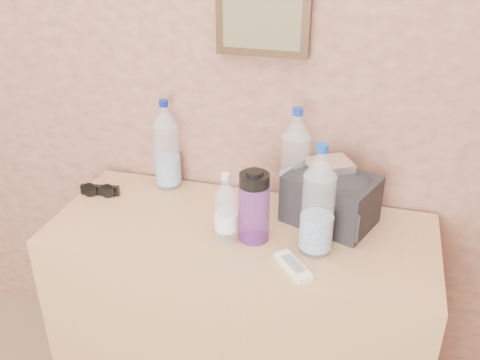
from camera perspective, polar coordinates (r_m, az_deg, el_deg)
name	(u,v)px	position (r m, az deg, el deg)	size (l,w,h in m)	color
picture_frame	(263,16)	(1.74, 2.45, 17.09)	(0.30, 0.03, 0.25)	#382311
dresser	(241,319)	(1.98, 0.09, -14.59)	(1.24, 0.52, 0.78)	#A87F55
pet_large_b	(167,149)	(1.94, -7.83, 3.27)	(0.09, 0.09, 0.33)	silver
pet_large_c	(295,165)	(1.79, 5.89, 1.65)	(0.10, 0.10, 0.36)	silver
pet_large_d	(318,206)	(1.57, 8.32, -2.76)	(0.10, 0.10, 0.35)	white
pet_small	(226,212)	(1.63, -1.51, -3.44)	(0.07, 0.07, 0.23)	#A7CAD7
nalgene_bottle	(254,206)	(1.63, 1.50, -2.80)	(0.10, 0.10, 0.24)	#662590
sunglasses	(100,190)	(1.98, -14.69, -1.04)	(0.14, 0.05, 0.04)	black
ac_remote	(293,266)	(1.56, 5.68, -9.16)	(0.14, 0.05, 0.02)	white
toiletry_bag	(331,196)	(1.75, 9.67, -1.74)	(0.27, 0.20, 0.19)	black
foil_packet	(330,165)	(1.71, 9.61, 1.59)	(0.13, 0.11, 0.03)	silver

